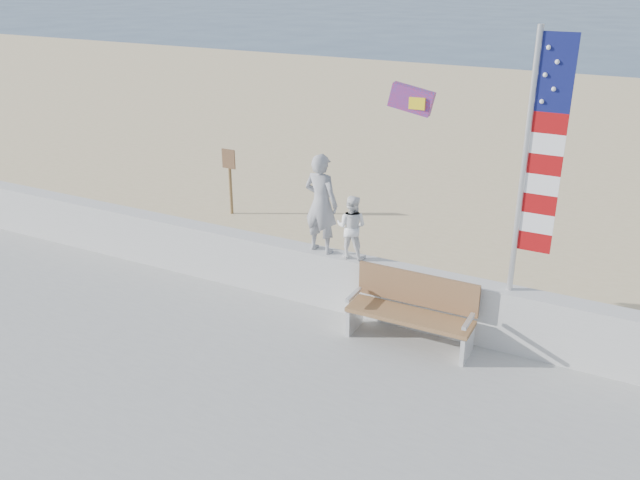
{
  "coord_description": "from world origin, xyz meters",
  "views": [
    {
      "loc": [
        4.53,
        -6.6,
        5.3
      ],
      "look_at": [
        0.2,
        1.8,
        1.35
      ],
      "focal_mm": 38.0,
      "sensor_mm": 36.0,
      "label": 1
    }
  ],
  "objects_px": {
    "child": "(351,227)",
    "flag": "(536,156)",
    "adult": "(321,204)",
    "bench": "(412,309)"
  },
  "relations": [
    {
      "from": "bench",
      "to": "flag",
      "type": "distance_m",
      "value": 2.71
    },
    {
      "from": "child",
      "to": "flag",
      "type": "xyz_separation_m",
      "value": [
        2.53,
        -0.0,
        1.42
      ]
    },
    {
      "from": "adult",
      "to": "child",
      "type": "bearing_deg",
      "value": -172.77
    },
    {
      "from": "child",
      "to": "bench",
      "type": "height_order",
      "value": "child"
    },
    {
      "from": "child",
      "to": "flag",
      "type": "relative_size",
      "value": 0.28
    },
    {
      "from": "bench",
      "to": "flag",
      "type": "relative_size",
      "value": 0.51
    },
    {
      "from": "adult",
      "to": "flag",
      "type": "distance_m",
      "value": 3.25
    },
    {
      "from": "child",
      "to": "flag",
      "type": "height_order",
      "value": "flag"
    },
    {
      "from": "child",
      "to": "flag",
      "type": "distance_m",
      "value": 2.9
    },
    {
      "from": "adult",
      "to": "flag",
      "type": "relative_size",
      "value": 0.44
    }
  ]
}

